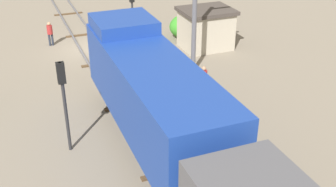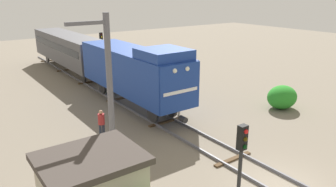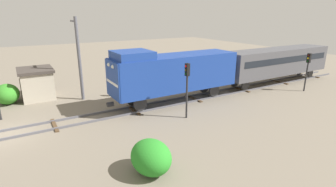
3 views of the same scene
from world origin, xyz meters
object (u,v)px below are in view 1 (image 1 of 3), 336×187
(traffic_signal_near, at_px, (132,5))
(relay_hut, at_px, (206,28))
(locomotive, at_px, (150,89))
(catenary_mast, at_px, (196,10))
(worker_near_track, at_px, (50,32))
(worker_by_signal, at_px, (204,79))
(traffic_signal_mid, at_px, (63,91))

(traffic_signal_near, xyz_separation_m, relay_hut, (-4.30, 2.94, -1.27))
(locomotive, bearing_deg, catenary_mast, -127.86)
(traffic_signal_near, relative_size, relay_hut, 1.09)
(worker_near_track, distance_m, worker_by_signal, 12.68)
(traffic_signal_near, distance_m, worker_near_track, 6.01)
(catenary_mast, xyz_separation_m, relay_hut, (-2.43, -3.43, -2.47))
(worker_by_signal, bearing_deg, catenary_mast, -52.02)
(relay_hut, bearing_deg, traffic_signal_near, -34.32)
(traffic_signal_near, relative_size, worker_near_track, 2.24)
(traffic_signal_near, relative_size, worker_by_signal, 2.24)
(catenary_mast, bearing_deg, worker_by_signal, 74.18)
(traffic_signal_mid, height_order, relay_hut, traffic_signal_mid)
(worker_near_track, distance_m, relay_hut, 10.82)
(worker_near_track, relative_size, worker_by_signal, 1.00)
(worker_by_signal, bearing_deg, traffic_signal_near, -30.14)
(worker_near_track, height_order, worker_by_signal, same)
(locomotive, distance_m, catenary_mast, 8.33)
(traffic_signal_near, relative_size, traffic_signal_mid, 0.93)
(worker_by_signal, distance_m, catenary_mast, 4.28)
(worker_by_signal, bearing_deg, relay_hut, -63.16)
(traffic_signal_mid, xyz_separation_m, relay_hut, (-10.90, -8.99, -1.46))
(locomotive, relative_size, traffic_signal_mid, 2.83)
(traffic_signal_mid, height_order, worker_by_signal, traffic_signal_mid)
(catenary_mast, bearing_deg, traffic_signal_near, -73.64)
(locomotive, relative_size, traffic_signal_near, 3.05)
(traffic_signal_mid, relative_size, catenary_mast, 0.57)
(locomotive, distance_m, traffic_signal_near, 13.27)
(worker_near_track, bearing_deg, worker_by_signal, 92.89)
(locomotive, bearing_deg, worker_near_track, -80.46)
(traffic_signal_mid, distance_m, relay_hut, 14.21)
(worker_by_signal, relative_size, catenary_mast, 0.24)
(catenary_mast, bearing_deg, worker_near_track, -46.12)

